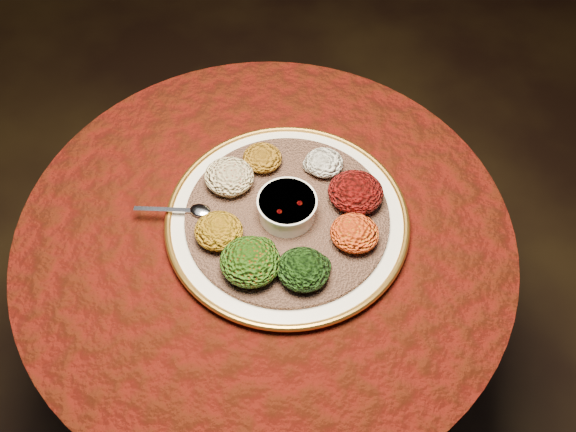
% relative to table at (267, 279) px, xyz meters
% --- Properties ---
extents(table, '(0.96, 0.96, 0.73)m').
position_rel_table_xyz_m(table, '(0.00, 0.00, 0.00)').
color(table, black).
rests_on(table, ground).
extents(platter, '(0.58, 0.58, 0.02)m').
position_rel_table_xyz_m(platter, '(0.04, 0.03, 0.19)').
color(platter, white).
rests_on(platter, table).
extents(injera, '(0.40, 0.40, 0.01)m').
position_rel_table_xyz_m(injera, '(0.04, 0.03, 0.20)').
color(injera, '#8B5B45').
rests_on(injera, platter).
extents(stew_bowl, '(0.11, 0.11, 0.05)m').
position_rel_table_xyz_m(stew_bowl, '(0.04, 0.03, 0.24)').
color(stew_bowl, white).
rests_on(stew_bowl, injera).
extents(spoon, '(0.15, 0.05, 0.01)m').
position_rel_table_xyz_m(spoon, '(-0.13, -0.01, 0.21)').
color(spoon, silver).
rests_on(spoon, injera).
extents(portion_ayib, '(0.08, 0.07, 0.04)m').
position_rel_table_xyz_m(portion_ayib, '(0.07, 0.16, 0.23)').
color(portion_ayib, white).
rests_on(portion_ayib, injera).
extents(portion_kitfo, '(0.11, 0.10, 0.05)m').
position_rel_table_xyz_m(portion_kitfo, '(0.15, 0.11, 0.23)').
color(portion_kitfo, black).
rests_on(portion_kitfo, injera).
extents(portion_tikil, '(0.09, 0.09, 0.04)m').
position_rel_table_xyz_m(portion_tikil, '(0.17, 0.02, 0.23)').
color(portion_tikil, '#C18D10').
rests_on(portion_tikil, injera).
extents(portion_gomen, '(0.10, 0.09, 0.05)m').
position_rel_table_xyz_m(portion_gomen, '(0.10, -0.08, 0.23)').
color(portion_gomen, black).
rests_on(portion_gomen, injera).
extents(portion_mixveg, '(0.11, 0.10, 0.05)m').
position_rel_table_xyz_m(portion_mixveg, '(0.01, -0.10, 0.23)').
color(portion_mixveg, '#962209').
rests_on(portion_mixveg, injera).
extents(portion_kik, '(0.09, 0.09, 0.04)m').
position_rel_table_xyz_m(portion_kik, '(-0.07, -0.05, 0.23)').
color(portion_kik, '#9D660D').
rests_on(portion_kik, injera).
extents(portion_timatim, '(0.10, 0.09, 0.05)m').
position_rel_table_xyz_m(portion_timatim, '(-0.09, 0.07, 0.23)').
color(portion_timatim, '#700C06').
rests_on(portion_timatim, injera).
extents(portion_shiro, '(0.08, 0.07, 0.04)m').
position_rel_table_xyz_m(portion_shiro, '(-0.05, 0.14, 0.23)').
color(portion_shiro, '#8D5911').
rests_on(portion_shiro, injera).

